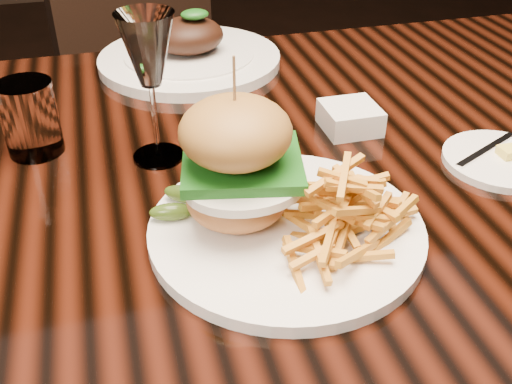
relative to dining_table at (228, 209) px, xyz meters
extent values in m
cube|color=black|center=(0.00, 0.00, 0.06)|extent=(1.60, 0.90, 0.04)
cube|color=black|center=(0.74, 0.39, -0.32)|extent=(0.06, 0.06, 0.71)
cylinder|color=white|center=(0.03, -0.17, 0.08)|extent=(0.30, 0.30, 0.01)
ellipsoid|color=#AC6537|center=(-0.02, -0.14, 0.12)|extent=(0.11, 0.11, 0.05)
ellipsoid|color=silver|center=(-0.02, -0.16, 0.15)|extent=(0.13, 0.10, 0.01)
ellipsoid|color=#F4A00C|center=(0.00, -0.18, 0.15)|extent=(0.02, 0.02, 0.01)
cube|color=#1D6419|center=(-0.02, -0.14, 0.16)|extent=(0.15, 0.14, 0.01)
ellipsoid|color=brown|center=(-0.02, -0.14, 0.20)|extent=(0.12, 0.12, 0.07)
cylinder|color=olive|center=(-0.02, -0.14, 0.23)|extent=(0.00, 0.00, 0.09)
ellipsoid|color=#273C10|center=(-0.09, -0.13, 0.10)|extent=(0.05, 0.03, 0.02)
ellipsoid|color=#273C10|center=(-0.07, -0.10, 0.10)|extent=(0.05, 0.04, 0.02)
cylinder|color=white|center=(0.35, -0.10, 0.08)|extent=(0.15, 0.15, 0.01)
cube|color=#F3DC4F|center=(0.36, -0.10, 0.09)|extent=(0.02, 0.02, 0.01)
cube|color=silver|center=(0.34, -0.08, 0.09)|extent=(0.12, 0.07, 0.00)
cube|color=white|center=(0.19, 0.04, 0.09)|extent=(0.09, 0.09, 0.04)
cylinder|color=white|center=(-0.09, 0.03, 0.08)|extent=(0.07, 0.07, 0.00)
cylinder|color=white|center=(-0.09, 0.03, 0.13)|extent=(0.01, 0.01, 0.10)
cone|color=white|center=(-0.09, 0.03, 0.23)|extent=(0.07, 0.07, 0.09)
cylinder|color=white|center=(-0.24, 0.09, 0.13)|extent=(0.07, 0.07, 0.10)
cylinder|color=white|center=(0.01, 0.35, 0.09)|extent=(0.32, 0.32, 0.02)
cylinder|color=white|center=(0.01, 0.35, 0.09)|extent=(0.23, 0.23, 0.02)
ellipsoid|color=black|center=(0.01, 0.35, 0.13)|extent=(0.12, 0.10, 0.06)
ellipsoid|color=#1D6419|center=(0.02, 0.33, 0.17)|extent=(0.05, 0.03, 0.02)
cube|color=black|center=(0.03, 0.80, -0.22)|extent=(0.59, 0.59, 0.06)
cylinder|color=black|center=(-0.08, 0.56, -0.45)|extent=(0.04, 0.04, 0.45)
cylinder|color=black|center=(0.28, 0.69, -0.45)|extent=(0.04, 0.04, 0.45)
cylinder|color=black|center=(-0.21, 0.91, -0.45)|extent=(0.04, 0.04, 0.45)
cylinder|color=black|center=(0.15, 1.04, -0.45)|extent=(0.04, 0.04, 0.45)
camera|label=1|loc=(-0.14, -0.66, 0.49)|focal=42.00mm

